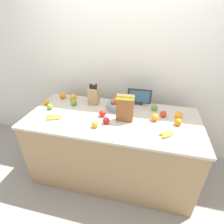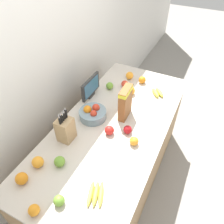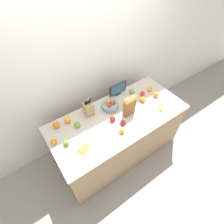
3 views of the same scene
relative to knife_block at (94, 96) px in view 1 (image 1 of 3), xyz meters
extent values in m
plane|color=gray|center=(0.32, -0.28, -1.02)|extent=(14.00, 14.00, 0.00)
cube|color=silver|center=(0.32, 0.39, 0.28)|extent=(9.00, 0.06, 2.60)
cube|color=tan|center=(0.32, -0.28, -0.58)|extent=(2.00, 0.89, 0.88)
cube|color=beige|center=(0.32, -0.28, -0.13)|extent=(2.03, 0.92, 0.03)
cube|color=tan|center=(0.00, 0.00, 0.00)|extent=(0.13, 0.12, 0.21)
cylinder|color=black|center=(-0.04, 0.00, 0.13)|extent=(0.02, 0.02, 0.06)
cube|color=silver|center=(-0.04, 0.00, 0.18)|extent=(0.01, 0.00, 0.04)
cylinder|color=black|center=(-0.02, 0.00, 0.14)|extent=(0.02, 0.02, 0.07)
cube|color=silver|center=(-0.02, 0.00, 0.18)|extent=(0.01, 0.00, 0.03)
cylinder|color=black|center=(0.00, 0.00, 0.13)|extent=(0.02, 0.02, 0.05)
cube|color=silver|center=(0.00, 0.00, 0.17)|extent=(0.01, 0.00, 0.04)
cylinder|color=black|center=(0.02, 0.00, 0.13)|extent=(0.02, 0.02, 0.06)
cube|color=silver|center=(0.02, 0.00, 0.18)|extent=(0.01, 0.00, 0.03)
cylinder|color=black|center=(0.04, 0.00, 0.14)|extent=(0.02, 0.02, 0.07)
cube|color=silver|center=(0.04, 0.00, 0.19)|extent=(0.01, 0.00, 0.02)
cube|color=#2D2D2D|center=(0.59, 0.11, -0.10)|extent=(0.11, 0.03, 0.03)
cube|color=#2D2D2D|center=(0.59, 0.11, 0.01)|extent=(0.31, 0.02, 0.19)
cube|color=#33668C|center=(0.59, 0.09, 0.01)|extent=(0.26, 0.00, 0.16)
cube|color=brown|center=(0.47, -0.33, 0.05)|extent=(0.19, 0.08, 0.31)
cube|color=yellow|center=(0.47, -0.33, 0.18)|extent=(0.19, 0.08, 0.04)
cylinder|color=gray|center=(0.32, -0.07, -0.07)|extent=(0.25, 0.25, 0.08)
sphere|color=red|center=(0.37, -0.08, -0.02)|extent=(0.07, 0.07, 0.07)
sphere|color=orange|center=(0.31, -0.02, -0.02)|extent=(0.08, 0.08, 0.08)
sphere|color=red|center=(0.29, -0.10, -0.02)|extent=(0.06, 0.06, 0.06)
ellipsoid|color=yellow|center=(-0.32, -0.50, -0.09)|extent=(0.19, 0.10, 0.03)
ellipsoid|color=yellow|center=(-0.34, -0.47, -0.09)|extent=(0.19, 0.09, 0.03)
ellipsoid|color=yellow|center=(-0.35, -0.44, -0.09)|extent=(0.19, 0.09, 0.03)
ellipsoid|color=yellow|center=(0.94, -0.52, -0.09)|extent=(0.15, 0.14, 0.04)
ellipsoid|color=yellow|center=(0.92, -0.48, -0.09)|extent=(0.15, 0.13, 0.04)
sphere|color=#A31419|center=(0.28, -0.44, -0.07)|extent=(0.08, 0.08, 0.08)
sphere|color=#6B9E33|center=(-0.49, -0.28, -0.07)|extent=(0.08, 0.08, 0.08)
sphere|color=#6B9E33|center=(-0.24, -0.11, -0.07)|extent=(0.08, 0.08, 0.08)
sphere|color=red|center=(0.90, -0.14, -0.07)|extent=(0.08, 0.08, 0.08)
sphere|color=#6B9E33|center=(0.80, -0.01, -0.07)|extent=(0.08, 0.08, 0.08)
sphere|color=red|center=(0.21, -0.30, -0.07)|extent=(0.08, 0.08, 0.08)
sphere|color=orange|center=(1.07, -0.12, -0.07)|extent=(0.09, 0.09, 0.09)
sphere|color=orange|center=(0.19, -0.53, -0.07)|extent=(0.08, 0.08, 0.08)
sphere|color=orange|center=(-0.32, 0.03, -0.07)|extent=(0.09, 0.09, 0.09)
sphere|color=orange|center=(-0.48, 0.04, -0.07)|extent=(0.09, 0.09, 0.09)
sphere|color=orange|center=(-0.61, -0.18, -0.07)|extent=(0.07, 0.07, 0.07)
sphere|color=orange|center=(1.06, -0.29, -0.07)|extent=(0.08, 0.08, 0.08)
sphere|color=orange|center=(0.81, -0.25, -0.07)|extent=(0.08, 0.08, 0.08)
camera|label=1|loc=(0.73, -1.99, 0.97)|focal=28.00mm
camera|label=2|loc=(-0.93, -0.88, 1.30)|focal=35.00mm
camera|label=3|loc=(-0.70, -1.58, 1.78)|focal=28.00mm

